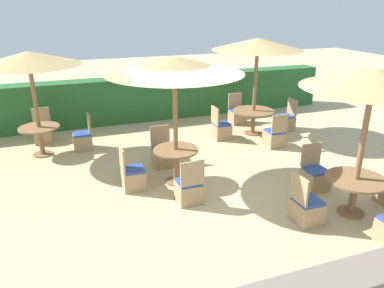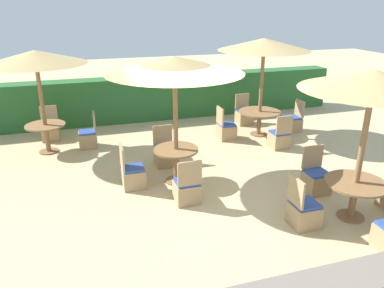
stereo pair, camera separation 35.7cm
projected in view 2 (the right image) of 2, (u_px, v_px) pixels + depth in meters
ground_plane at (201, 196)px, 7.48m from camera, size 40.00×40.00×0.00m
hedge_row at (147, 98)px, 12.17m from camera, size 13.00×0.70×1.40m
parasol_back_right at (264, 45)px, 10.03m from camera, size 2.50×2.50×2.73m
round_table_back_right at (259, 116)px, 10.74m from camera, size 1.20×1.20×0.71m
patio_chair_back_right_west at (226, 130)px, 10.51m from camera, size 0.46×0.46×0.93m
patio_chair_back_right_east at (293, 123)px, 11.16m from camera, size 0.46×0.46×0.93m
patio_chair_back_right_south at (279, 138)px, 9.86m from camera, size 0.46×0.46×0.93m
patio_chair_back_right_north at (244, 116)px, 11.81m from camera, size 0.46×0.46×0.93m
parasol_back_left at (35, 58)px, 8.83m from camera, size 2.42×2.42×2.58m
round_table_back_left at (46, 131)px, 9.48m from camera, size 0.98×0.98×0.74m
patio_chair_back_left_north at (50, 131)px, 10.46m from camera, size 0.46×0.46×0.93m
patio_chair_back_left_east at (88, 138)px, 9.91m from camera, size 0.46×0.46×0.93m
parasol_center at (175, 65)px, 7.21m from camera, size 2.73×2.73×2.66m
round_table_center at (176, 157)px, 7.90m from camera, size 0.95×0.95×0.76m
patio_chair_center_south at (187, 190)px, 7.18m from camera, size 0.46×0.46×0.93m
patio_chair_center_west at (133, 175)px, 7.77m from camera, size 0.46×0.46×0.93m
patio_chair_center_north at (165, 154)px, 8.83m from camera, size 0.46×0.46×0.93m
parasol_front_right at (374, 81)px, 5.88m from camera, size 2.34×2.34×2.65m
round_table_front_right at (355, 190)px, 6.56m from camera, size 1.07×1.07×0.70m
patio_chair_front_right_north at (316, 180)px, 7.58m from camera, size 0.46×0.46×0.93m
patio_chair_front_right_west at (303, 212)px, 6.42m from camera, size 0.46×0.46×0.93m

